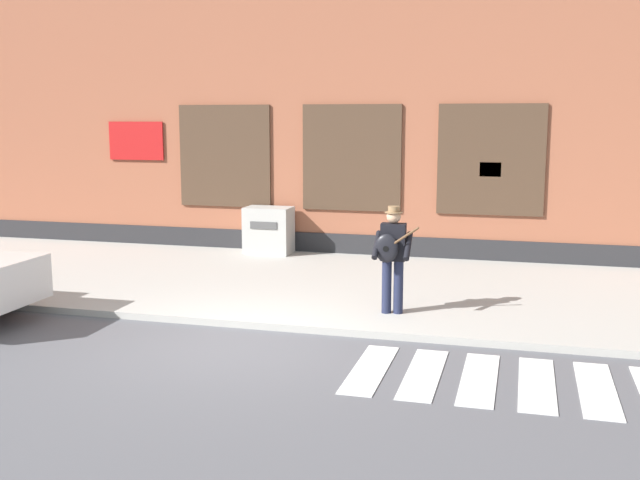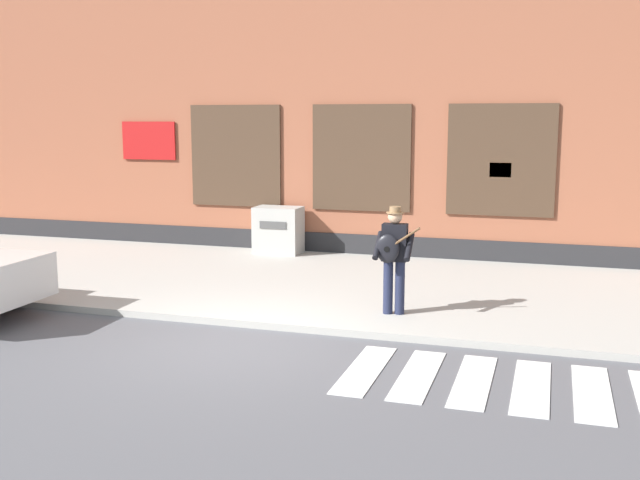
# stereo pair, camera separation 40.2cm
# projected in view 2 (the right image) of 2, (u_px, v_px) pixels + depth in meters

# --- Properties ---
(ground_plane) EXTENTS (160.00, 160.00, 0.00)m
(ground_plane) POSITION_uv_depth(u_px,v_px,m) (240.00, 344.00, 10.41)
(ground_plane) COLOR #56565B
(sidewalk) EXTENTS (28.00, 5.96, 0.11)m
(sidewalk) POSITION_uv_depth(u_px,v_px,m) (321.00, 284.00, 13.94)
(sidewalk) COLOR #ADAAA3
(sidewalk) RESTS_ON ground
(building_backdrop) EXTENTS (28.00, 4.06, 7.99)m
(building_backdrop) POSITION_uv_depth(u_px,v_px,m) (383.00, 81.00, 17.99)
(building_backdrop) COLOR #99563D
(building_backdrop) RESTS_ON ground
(crosswalk) EXTENTS (5.78, 1.90, 0.01)m
(crosswalk) POSITION_uv_depth(u_px,v_px,m) (592.00, 393.00, 8.56)
(crosswalk) COLOR silver
(crosswalk) RESTS_ON ground
(busker) EXTENTS (0.71, 0.53, 1.68)m
(busker) POSITION_uv_depth(u_px,v_px,m) (393.00, 254.00, 11.45)
(busker) COLOR #1E233D
(busker) RESTS_ON sidewalk
(utility_box) EXTENTS (1.03, 0.69, 1.04)m
(utility_box) POSITION_uv_depth(u_px,v_px,m) (278.00, 230.00, 16.76)
(utility_box) COLOR #ADADA8
(utility_box) RESTS_ON sidewalk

